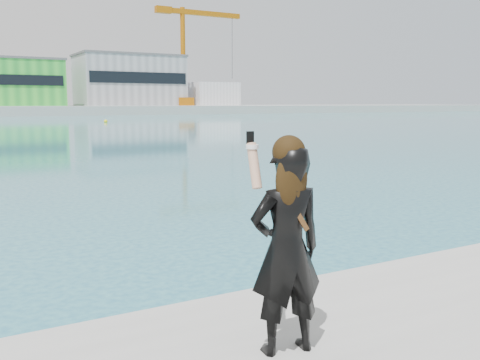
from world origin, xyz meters
name	(u,v)px	position (x,y,z in m)	size (l,w,h in m)	color
warehouse_grey_right	(130,80)	(40.00, 127.98, 8.26)	(25.50, 15.35, 12.50)	gray
ancillary_shed	(212,94)	(62.00, 126.00, 5.00)	(12.00, 10.00, 6.00)	silver
dock_crane	(187,53)	(53.20, 122.00, 15.07)	(23.00, 4.00, 24.00)	#C8690B
flagpole_right	(62,85)	(22.09, 121.00, 6.54)	(1.28, 0.16, 8.00)	silver
buoy_near	(106,122)	(17.51, 70.07, 0.00)	(0.50, 0.50, 0.50)	yellow
woman	(286,243)	(-0.76, -0.32, 1.65)	(0.63, 0.46, 1.68)	black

